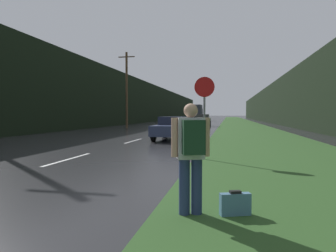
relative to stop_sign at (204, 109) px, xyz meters
The scene contains 15 objects.
grass_verge 33.13m from the stop_sign, 85.40° to the left, with size 6.00×240.00×0.02m, color #2D5123.
lane_stripe_b 4.83m from the stop_sign, behind, with size 0.12×3.00×0.01m, color silver.
lane_stripe_c 7.84m from the stop_sign, 125.65° to the left, with size 0.12×3.00×0.01m, color silver.
lane_stripe_d 14.06m from the stop_sign, 108.66° to the left, with size 0.12×3.00×0.01m, color silver.
lane_stripe_e 20.78m from the stop_sign, 102.45° to the left, with size 0.12×3.00×0.01m, color silver.
lane_stripe_f 27.64m from the stop_sign, 99.32° to the left, with size 0.12×3.00×0.01m, color silver.
treeline_far_side 45.43m from the stop_sign, 108.74° to the left, with size 2.00×140.00×7.32m, color black.
treeline_near_side 43.88m from the stop_sign, 78.62° to the left, with size 2.00×140.00×6.56m, color black.
utility_pole_far 23.44m from the stop_sign, 115.49° to the left, with size 1.80×0.24×8.18m.
stop_sign is the anchor object (origin of this frame).
hitchhiker_with_backpack 5.57m from the stop_sign, 87.48° to the right, with size 0.55×0.49×1.67m.
suitcase 5.68m from the stop_sign, 80.71° to the right, with size 0.47×0.27×0.38m.
car_passing_near 8.10m from the stop_sign, 107.42° to the left, with size 1.95×4.76×1.36m.
car_passing_far 27.11m from the stop_sign, 95.10° to the left, with size 2.00×4.25×1.50m.
delivery_truck 60.09m from the stop_sign, 96.24° to the left, with size 2.63×7.41×3.65m.
Camera 1 is at (5.24, -2.86, 1.51)m, focal length 32.00 mm.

